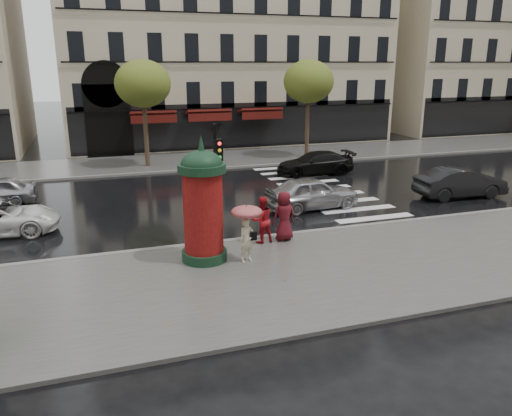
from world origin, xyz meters
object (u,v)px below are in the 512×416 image
object	(u,v)px
woman_red	(262,220)
car_silver	(312,193)
man_burgundy	(284,216)
traffic_light	(217,173)
car_black	(315,163)
morris_column	(203,202)
woman_umbrella	(247,224)
car_darkgrey	(460,183)

from	to	relation	value
woman_red	car_silver	xyz separation A→B (m)	(3.72, 3.82, -0.24)
man_burgundy	traffic_light	bearing A→B (deg)	-14.11
man_burgundy	car_black	distance (m)	12.12
woman_red	traffic_light	size ratio (longest dim) A/B	0.40
man_burgundy	morris_column	bearing A→B (deg)	10.13
woman_umbrella	car_silver	bearing A→B (deg)	48.37
morris_column	car_darkgrey	world-z (taller)	morris_column
car_silver	car_black	distance (m)	7.39
woman_red	man_burgundy	world-z (taller)	man_burgundy
traffic_light	car_black	size ratio (longest dim) A/B	0.94
man_burgundy	morris_column	world-z (taller)	morris_column
morris_column	car_black	bearing A→B (deg)	50.79
morris_column	car_silver	distance (m)	7.85
morris_column	car_silver	xyz separation A→B (m)	(6.07, 4.78, -1.37)
woman_red	morris_column	bearing A→B (deg)	13.45
car_darkgrey	car_black	size ratio (longest dim) A/B	0.97
car_darkgrey	morris_column	bearing A→B (deg)	111.32
car_darkgrey	car_silver	bearing A→B (deg)	90.61
woman_umbrella	man_burgundy	xyz separation A→B (m)	(1.92, 1.56, -0.37)
man_burgundy	morris_column	size ratio (longest dim) A/B	0.44
woman_red	car_darkgrey	distance (m)	12.01
car_silver	man_burgundy	bearing A→B (deg)	138.77
woman_red	car_silver	world-z (taller)	woman_red
car_black	woman_red	bearing A→B (deg)	-30.21
woman_red	car_black	distance (m)	12.57
morris_column	traffic_light	world-z (taller)	traffic_light
car_darkgrey	traffic_light	bearing A→B (deg)	107.10
car_silver	car_darkgrey	distance (m)	7.83
man_burgundy	car_black	bearing A→B (deg)	-126.89
woman_umbrella	woman_red	distance (m)	1.93
woman_umbrella	car_darkgrey	bearing A→B (deg)	21.29
woman_red	man_burgundy	size ratio (longest dim) A/B	0.94
car_silver	car_black	world-z (taller)	car_silver
woman_red	traffic_light	bearing A→B (deg)	-20.45
morris_column	traffic_light	size ratio (longest dim) A/B	0.96
car_silver	car_darkgrey	world-z (taller)	same
woman_red	woman_umbrella	bearing A→B (deg)	47.04
traffic_light	morris_column	bearing A→B (deg)	-121.83
man_burgundy	morris_column	xyz separation A→B (m)	(-3.21, -0.96, 1.07)
man_burgundy	car_silver	bearing A→B (deg)	-133.47
woman_red	traffic_light	distance (m)	2.36
man_burgundy	car_silver	world-z (taller)	man_burgundy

